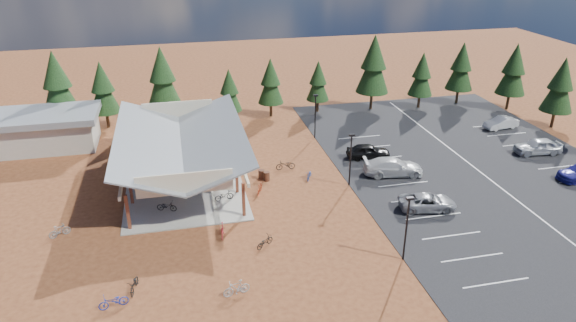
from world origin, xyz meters
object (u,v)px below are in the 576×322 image
at_px(lamp_post_2, 315,113).
at_px(bike_11, 222,230).
at_px(bike_3, 156,148).
at_px(bike_8, 134,284).
at_px(bike_5, 205,184).
at_px(bike_9, 59,231).
at_px(lamp_post_0, 407,224).
at_px(bike_6, 200,157).
at_px(outbuilding, 47,129).
at_px(car_3, 393,167).
at_px(trash_bin_1, 262,174).
at_px(car_2, 428,202).
at_px(bike_13, 236,288).
at_px(bike_7, 190,145).
at_px(bike_0, 167,206).
at_px(car_4, 368,151).
at_px(car_8, 538,146).
at_px(trash_bin_0, 267,176).
at_px(bike_pavilion, 181,141).
at_px(lamp_post_1, 351,156).
at_px(bike_4, 224,196).
at_px(bike_14, 309,175).
at_px(bike_2, 146,162).
at_px(bike_10, 113,301).
at_px(bike_15, 260,188).
at_px(bike_16, 286,165).
at_px(car_9, 501,123).

distance_m(lamp_post_2, bike_11, 22.10).
relative_size(bike_3, bike_8, 0.98).
relative_size(bike_5, bike_9, 1.05).
distance_m(lamp_post_0, bike_11, 14.05).
height_order(bike_5, bike_6, bike_5).
relative_size(outbuilding, bike_6, 6.90).
relative_size(lamp_post_2, car_3, 0.89).
bearing_deg(outbuilding, trash_bin_1, -31.12).
bearing_deg(car_2, trash_bin_1, 65.34).
relative_size(bike_3, bike_13, 0.98).
relative_size(bike_3, bike_7, 1.11).
distance_m(bike_0, bike_5, 4.80).
relative_size(car_4, car_8, 0.91).
bearing_deg(bike_5, trash_bin_0, -84.46).
bearing_deg(bike_pavilion, bike_0, -104.96).
bearing_deg(bike_13, lamp_post_1, 125.17).
bearing_deg(trash_bin_1, bike_11, -117.22).
distance_m(bike_4, bike_11, 5.66).
height_order(trash_bin_1, bike_14, trash_bin_1).
bearing_deg(outbuilding, bike_14, -28.47).
distance_m(trash_bin_0, bike_9, 18.49).
bearing_deg(bike_2, lamp_post_0, -125.01).
bearing_deg(bike_4, bike_8, 135.63).
height_order(trash_bin_0, car_2, car_2).
height_order(bike_7, bike_11, bike_7).
bearing_deg(lamp_post_0, car_8, 33.52).
bearing_deg(lamp_post_0, car_4, 77.36).
relative_size(bike_10, bike_13, 1.01).
bearing_deg(bike_5, bike_6, -0.01).
bearing_deg(bike_11, car_2, 8.91).
height_order(bike_10, bike_15, bike_15).
bearing_deg(car_4, trash_bin_1, 110.06).
relative_size(lamp_post_2, bike_14, 3.16).
bearing_deg(car_3, bike_8, 127.88).
bearing_deg(bike_15, bike_3, -27.95).
xyz_separation_m(bike_3, bike_16, (12.50, -6.95, -0.15)).
height_order(lamp_post_2, car_8, lamp_post_2).
distance_m(bike_3, car_4, 22.34).
bearing_deg(trash_bin_0, bike_2, 153.73).
bearing_deg(car_3, bike_0, 106.52).
height_order(lamp_post_1, car_3, lamp_post_1).
distance_m(bike_4, bike_16, 8.36).
xyz_separation_m(bike_8, bike_15, (10.47, 11.55, 0.03)).
xyz_separation_m(bike_6, car_9, (35.61, 1.46, 0.22)).
relative_size(bike_9, bike_14, 1.03).
xyz_separation_m(outbuilding, lamp_post_1, (29.00, -16.00, 0.95)).
relative_size(lamp_post_0, lamp_post_1, 1.00).
relative_size(lamp_post_0, car_2, 1.05).
bearing_deg(car_8, bike_4, -78.32).
relative_size(bike_16, car_8, 0.39).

